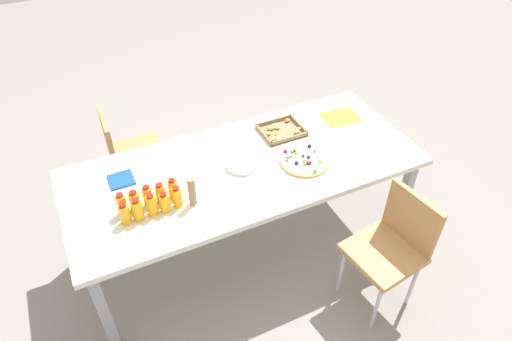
{
  "coord_description": "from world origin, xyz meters",
  "views": [
    {
      "loc": [
        -0.89,
        -2.04,
        2.62
      ],
      "look_at": [
        0.03,
        -0.1,
        0.77
      ],
      "focal_mm": 31.73,
      "sensor_mm": 36.0,
      "label": 1
    }
  ],
  "objects_px": {
    "juice_bottle_8": "(161,194)",
    "napkin_stack": "(121,180)",
    "plate_stack": "(242,164)",
    "paper_folder": "(340,117)",
    "juice_bottle_3": "(165,203)",
    "juice_bottle_1": "(138,210)",
    "juice_bottle_2": "(152,205)",
    "juice_bottle_7": "(148,196)",
    "chair_far_left": "(128,150)",
    "chair_near_right": "(393,243)",
    "party_table": "(245,172)",
    "juice_bottle_0": "(125,214)",
    "juice_bottle_9": "(173,189)",
    "snack_tray": "(280,131)",
    "juice_bottle_6": "(135,201)",
    "juice_bottle_4": "(177,197)",
    "cardboard_tube": "(192,192)",
    "fruit_pizza": "(304,160)",
    "juice_bottle_5": "(122,204)"
  },
  "relations": [
    {
      "from": "chair_far_left",
      "to": "chair_near_right",
      "type": "height_order",
      "value": "same"
    },
    {
      "from": "juice_bottle_6",
      "to": "plate_stack",
      "type": "relative_size",
      "value": 0.66
    },
    {
      "from": "juice_bottle_1",
      "to": "juice_bottle_2",
      "type": "distance_m",
      "value": 0.08
    },
    {
      "from": "juice_bottle_0",
      "to": "fruit_pizza",
      "type": "distance_m",
      "value": 1.16
    },
    {
      "from": "juice_bottle_4",
      "to": "juice_bottle_7",
      "type": "distance_m",
      "value": 0.17
    },
    {
      "from": "juice_bottle_4",
      "to": "paper_folder",
      "type": "height_order",
      "value": "juice_bottle_4"
    },
    {
      "from": "party_table",
      "to": "plate_stack",
      "type": "relative_size",
      "value": 10.94
    },
    {
      "from": "fruit_pizza",
      "to": "paper_folder",
      "type": "height_order",
      "value": "fruit_pizza"
    },
    {
      "from": "plate_stack",
      "to": "snack_tray",
      "type": "bearing_deg",
      "value": 28.55
    },
    {
      "from": "juice_bottle_3",
      "to": "juice_bottle_8",
      "type": "distance_m",
      "value": 0.08
    },
    {
      "from": "juice_bottle_4",
      "to": "juice_bottle_8",
      "type": "distance_m",
      "value": 0.1
    },
    {
      "from": "juice_bottle_9",
      "to": "snack_tray",
      "type": "bearing_deg",
      "value": 19.41
    },
    {
      "from": "chair_near_right",
      "to": "napkin_stack",
      "type": "height_order",
      "value": "chair_near_right"
    },
    {
      "from": "napkin_stack",
      "to": "paper_folder",
      "type": "bearing_deg",
      "value": 0.14
    },
    {
      "from": "juice_bottle_5",
      "to": "cardboard_tube",
      "type": "height_order",
      "value": "cardboard_tube"
    },
    {
      "from": "juice_bottle_4",
      "to": "juice_bottle_7",
      "type": "height_order",
      "value": "juice_bottle_7"
    },
    {
      "from": "chair_near_right",
      "to": "juice_bottle_1",
      "type": "height_order",
      "value": "juice_bottle_1"
    },
    {
      "from": "juice_bottle_2",
      "to": "juice_bottle_6",
      "type": "bearing_deg",
      "value": 135.75
    },
    {
      "from": "juice_bottle_8",
      "to": "napkin_stack",
      "type": "bearing_deg",
      "value": 120.79
    },
    {
      "from": "chair_near_right",
      "to": "snack_tray",
      "type": "bearing_deg",
      "value": 6.73
    },
    {
      "from": "juice_bottle_7",
      "to": "chair_far_left",
      "type": "bearing_deg",
      "value": 87.64
    },
    {
      "from": "plate_stack",
      "to": "paper_folder",
      "type": "distance_m",
      "value": 0.9
    },
    {
      "from": "juice_bottle_0",
      "to": "juice_bottle_9",
      "type": "bearing_deg",
      "value": 14.5
    },
    {
      "from": "juice_bottle_9",
      "to": "juice_bottle_1",
      "type": "bearing_deg",
      "value": -160.44
    },
    {
      "from": "party_table",
      "to": "juice_bottle_0",
      "type": "relative_size",
      "value": 16.25
    },
    {
      "from": "chair_far_left",
      "to": "napkin_stack",
      "type": "xyz_separation_m",
      "value": [
        -0.14,
        -0.62,
        0.26
      ]
    },
    {
      "from": "juice_bottle_4",
      "to": "chair_far_left",
      "type": "bearing_deg",
      "value": 96.58
    },
    {
      "from": "juice_bottle_3",
      "to": "snack_tray",
      "type": "xyz_separation_m",
      "value": [
        0.95,
        0.39,
        -0.05
      ]
    },
    {
      "from": "juice_bottle_8",
      "to": "fruit_pizza",
      "type": "relative_size",
      "value": 0.43
    },
    {
      "from": "chair_far_left",
      "to": "juice_bottle_2",
      "type": "height_order",
      "value": "juice_bottle_2"
    },
    {
      "from": "party_table",
      "to": "fruit_pizza",
      "type": "distance_m",
      "value": 0.39
    },
    {
      "from": "chair_near_right",
      "to": "juice_bottle_7",
      "type": "distance_m",
      "value": 1.49
    },
    {
      "from": "juice_bottle_6",
      "to": "juice_bottle_0",
      "type": "bearing_deg",
      "value": -134.27
    },
    {
      "from": "party_table",
      "to": "napkin_stack",
      "type": "height_order",
      "value": "napkin_stack"
    },
    {
      "from": "chair_far_left",
      "to": "plate_stack",
      "type": "height_order",
      "value": "chair_far_left"
    },
    {
      "from": "chair_far_left",
      "to": "napkin_stack",
      "type": "distance_m",
      "value": 0.69
    },
    {
      "from": "juice_bottle_3",
      "to": "juice_bottle_9",
      "type": "relative_size",
      "value": 0.94
    },
    {
      "from": "party_table",
      "to": "chair_far_left",
      "type": "xyz_separation_m",
      "value": [
        -0.61,
        0.82,
        -0.19
      ]
    },
    {
      "from": "juice_bottle_6",
      "to": "snack_tray",
      "type": "xyz_separation_m",
      "value": [
        1.1,
        0.31,
        -0.05
      ]
    },
    {
      "from": "juice_bottle_2",
      "to": "juice_bottle_8",
      "type": "relative_size",
      "value": 1.05
    },
    {
      "from": "juice_bottle_1",
      "to": "juice_bottle_2",
      "type": "bearing_deg",
      "value": 3.0
    },
    {
      "from": "chair_far_left",
      "to": "juice_bottle_0",
      "type": "height_order",
      "value": "juice_bottle_0"
    },
    {
      "from": "juice_bottle_5",
      "to": "paper_folder",
      "type": "relative_size",
      "value": 0.56
    },
    {
      "from": "party_table",
      "to": "cardboard_tube",
      "type": "xyz_separation_m",
      "value": [
        -0.42,
        -0.19,
        0.16
      ]
    },
    {
      "from": "juice_bottle_0",
      "to": "napkin_stack",
      "type": "xyz_separation_m",
      "value": [
        0.05,
        0.36,
        -0.06
      ]
    },
    {
      "from": "juice_bottle_8",
      "to": "plate_stack",
      "type": "bearing_deg",
      "value": 10.28
    },
    {
      "from": "plate_stack",
      "to": "juice_bottle_3",
      "type": "bearing_deg",
      "value": -162.39
    },
    {
      "from": "juice_bottle_1",
      "to": "juice_bottle_3",
      "type": "bearing_deg",
      "value": -0.27
    },
    {
      "from": "fruit_pizza",
      "to": "snack_tray",
      "type": "xyz_separation_m",
      "value": [
        0.01,
        0.35,
        0.0
      ]
    },
    {
      "from": "chair_near_right",
      "to": "juice_bottle_2",
      "type": "xyz_separation_m",
      "value": [
        -1.28,
        0.61,
        0.32
      ]
    }
  ]
}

